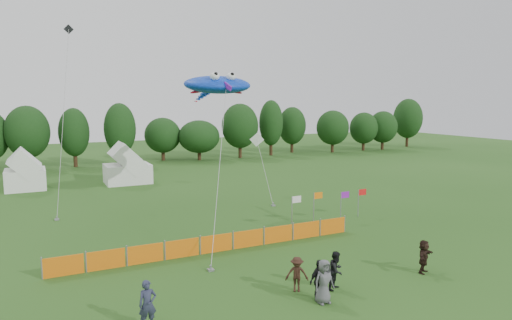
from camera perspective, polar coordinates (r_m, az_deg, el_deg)
name	(u,v)px	position (r m, az deg, el deg)	size (l,w,h in m)	color
ground	(313,287)	(21.96, 7.20, -15.49)	(160.00, 160.00, 0.00)	#234C16
treeline	(139,132)	(63.21, -14.46, 3.35)	(104.57, 8.78, 8.36)	#382314
tent_left	(25,173)	(48.94, -26.91, -1.43)	(3.63, 3.63, 3.20)	white
tent_right	(127,168)	(48.82, -15.78, -0.91)	(4.54, 3.63, 3.21)	white
barrier_fence	(216,243)	(26.30, -4.99, -10.35)	(17.90, 0.06, 1.00)	orange
flag_row	(329,202)	(32.42, 9.07, -5.23)	(6.73, 0.63, 2.19)	gray
spectator_a	(148,304)	(18.46, -13.40, -17.13)	(0.68, 0.44, 1.85)	#292D45
spectator_b	(336,270)	(21.59, 10.00, -13.43)	(0.86, 0.67, 1.77)	black
spectator_c	(297,274)	(21.16, 5.13, -14.03)	(1.04, 0.60, 1.60)	#311C13
spectator_d	(319,280)	(20.31, 7.86, -14.69)	(1.07, 0.44, 1.82)	black
spectator_e	(324,282)	(20.13, 8.48, -14.79)	(0.93, 0.60, 1.90)	#525258
spectator_f	(424,257)	(24.60, 20.24, -11.25)	(1.56, 0.50, 1.68)	black
stingray_kite	(216,85)	(36.14, -5.01, 9.30)	(8.30, 19.64, 10.66)	blue
small_kite_white	(260,154)	(41.01, 0.55, 0.81)	(2.27, 6.28, 5.56)	white
small_kite_dark	(64,100)	(40.68, -22.85, 6.89)	(2.81, 10.36, 15.23)	black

